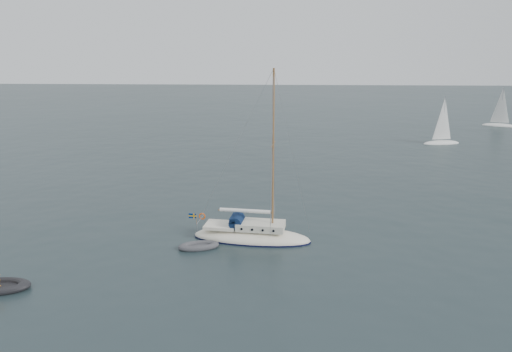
{
  "coord_description": "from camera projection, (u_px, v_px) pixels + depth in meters",
  "views": [
    {
      "loc": [
        1.51,
        -31.0,
        13.32
      ],
      "look_at": [
        -0.05,
        0.0,
        5.23
      ],
      "focal_mm": 35.0,
      "sensor_mm": 36.0,
      "label": 1
    }
  ],
  "objects": [
    {
      "name": "ground",
      "position": [
        257.0,
        251.0,
        33.39
      ],
      "size": [
        300.0,
        300.0,
        0.0
      ],
      "primitive_type": "plane",
      "color": "black",
      "rests_on": "ground"
    },
    {
      "name": "sailboat",
      "position": [
        252.0,
        227.0,
        35.21
      ],
      "size": [
        8.8,
        2.64,
        12.52
      ],
      "rotation": [
        0.0,
        0.0,
        -0.12
      ],
      "color": "white",
      "rests_on": "ground"
    },
    {
      "name": "distant_yacht_b",
      "position": [
        501.0,
        108.0,
        84.92
      ],
      "size": [
        5.53,
        2.95,
        7.32
      ],
      "rotation": [
        0.0,
        0.0,
        -0.41
      ],
      "color": "white",
      "rests_on": "ground"
    },
    {
      "name": "dinghy",
      "position": [
        199.0,
        246.0,
        33.86
      ],
      "size": [
        2.79,
        1.26,
        0.4
      ],
      "rotation": [
        0.0,
        0.0,
        0.3
      ],
      "color": "#464549",
      "rests_on": "ground"
    },
    {
      "name": "distant_yacht_c",
      "position": [
        443.0,
        122.0,
        69.52
      ],
      "size": [
        5.42,
        2.89,
        7.19
      ],
      "rotation": [
        0.0,
        0.0,
        0.26
      ],
      "color": "white",
      "rests_on": "ground"
    }
  ]
}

